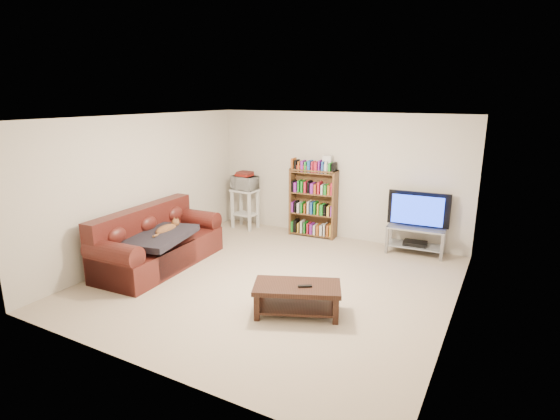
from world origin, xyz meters
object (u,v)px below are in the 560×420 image
Objects in this scene: sofa at (156,245)px; coffee_table at (297,294)px; tv_stand at (416,236)px; bookshelf at (313,202)px.

coffee_table is (2.76, -0.40, -0.06)m from sofa.
tv_stand is at bearing 50.67° from coffee_table.
tv_stand is at bearing -6.00° from bookshelf.
bookshelf is at bearing 87.54° from coffee_table.
tv_stand reaches higher than coffee_table.
coffee_table is 3.07m from tv_stand.
bookshelf reaches higher than coffee_table.
bookshelf is (1.61, 2.62, 0.35)m from sofa.
sofa is 1.70× the size of bookshelf.
coffee_table is at bearing -109.68° from tv_stand.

